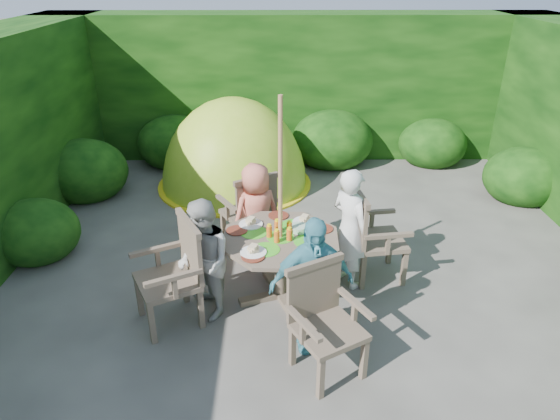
{
  "coord_description": "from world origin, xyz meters",
  "views": [
    {
      "loc": [
        -0.4,
        -5.14,
        3.26
      ],
      "look_at": [
        -0.36,
        -0.29,
        0.85
      ],
      "focal_mm": 32.0,
      "sensor_mm": 36.0,
      "label": 1
    }
  ],
  "objects_px": {
    "child_back": "(256,214)",
    "dome_tent": "(235,184)",
    "garden_chair_front": "(323,319)",
    "garden_chair_back": "(251,210)",
    "garden_chair_right": "(371,234)",
    "garden_chair_left": "(175,272)",
    "parasol_pole": "(280,205)",
    "child_front": "(312,285)",
    "child_left": "(204,261)",
    "child_right": "(350,229)",
    "patio_table": "(281,247)"
  },
  "relations": [
    {
      "from": "garden_chair_back",
      "to": "child_front",
      "type": "relative_size",
      "value": 0.74
    },
    {
      "from": "garden_chair_front",
      "to": "child_front",
      "type": "height_order",
      "value": "child_front"
    },
    {
      "from": "child_right",
      "to": "garden_chair_right",
      "type": "bearing_deg",
      "value": -102.05
    },
    {
      "from": "child_back",
      "to": "dome_tent",
      "type": "relative_size",
      "value": 0.44
    },
    {
      "from": "child_right",
      "to": "child_left",
      "type": "height_order",
      "value": "child_right"
    },
    {
      "from": "garden_chair_right",
      "to": "garden_chair_left",
      "type": "xyz_separation_m",
      "value": [
        -2.05,
        -0.75,
        0.01
      ]
    },
    {
      "from": "child_right",
      "to": "child_left",
      "type": "distance_m",
      "value": 1.6
    },
    {
      "from": "parasol_pole",
      "to": "child_front",
      "type": "distance_m",
      "value": 0.91
    },
    {
      "from": "patio_table",
      "to": "child_right",
      "type": "bearing_deg",
      "value": 19.92
    },
    {
      "from": "child_left",
      "to": "child_right",
      "type": "bearing_deg",
      "value": 85.23
    },
    {
      "from": "child_right",
      "to": "garden_chair_back",
      "type": "bearing_deg",
      "value": 19.73
    },
    {
      "from": "garden_chair_front",
      "to": "child_front",
      "type": "relative_size",
      "value": 0.72
    },
    {
      "from": "parasol_pole",
      "to": "child_right",
      "type": "distance_m",
      "value": 0.9
    },
    {
      "from": "parasol_pole",
      "to": "garden_chair_left",
      "type": "distance_m",
      "value": 1.22
    },
    {
      "from": "garden_chair_right",
      "to": "garden_chair_left",
      "type": "height_order",
      "value": "garden_chair_left"
    },
    {
      "from": "parasol_pole",
      "to": "garden_chair_back",
      "type": "relative_size",
      "value": 2.21
    },
    {
      "from": "patio_table",
      "to": "child_right",
      "type": "relative_size",
      "value": 1.19
    },
    {
      "from": "garden_chair_front",
      "to": "child_back",
      "type": "xyz_separation_m",
      "value": [
        -0.64,
        1.79,
        0.1
      ]
    },
    {
      "from": "child_right",
      "to": "dome_tent",
      "type": "bearing_deg",
      "value": -8.17
    },
    {
      "from": "patio_table",
      "to": "garden_chair_left",
      "type": "distance_m",
      "value": 1.09
    },
    {
      "from": "parasol_pole",
      "to": "child_back",
      "type": "relative_size",
      "value": 1.77
    },
    {
      "from": "garden_chair_back",
      "to": "child_right",
      "type": "height_order",
      "value": "child_right"
    },
    {
      "from": "garden_chair_left",
      "to": "child_left",
      "type": "distance_m",
      "value": 0.3
    },
    {
      "from": "garden_chair_back",
      "to": "child_front",
      "type": "xyz_separation_m",
      "value": [
        0.63,
        -1.79,
        0.14
      ]
    },
    {
      "from": "parasol_pole",
      "to": "garden_chair_left",
      "type": "bearing_deg",
      "value": -160.64
    },
    {
      "from": "parasol_pole",
      "to": "garden_chair_right",
      "type": "distance_m",
      "value": 1.22
    },
    {
      "from": "garden_chair_left",
      "to": "child_left",
      "type": "relative_size",
      "value": 0.82
    },
    {
      "from": "garden_chair_back",
      "to": "child_right",
      "type": "distance_m",
      "value": 1.35
    },
    {
      "from": "patio_table",
      "to": "child_left",
      "type": "distance_m",
      "value": 0.8
    },
    {
      "from": "garden_chair_front",
      "to": "patio_table",
      "type": "bearing_deg",
      "value": 79.75
    },
    {
      "from": "child_front",
      "to": "dome_tent",
      "type": "distance_m",
      "value": 4.0
    },
    {
      "from": "parasol_pole",
      "to": "child_right",
      "type": "xyz_separation_m",
      "value": [
        0.75,
        0.27,
        -0.41
      ]
    },
    {
      "from": "garden_chair_left",
      "to": "child_right",
      "type": "xyz_separation_m",
      "value": [
        1.78,
        0.63,
        0.13
      ]
    },
    {
      "from": "parasol_pole",
      "to": "child_back",
      "type": "xyz_separation_m",
      "value": [
        -0.27,
        0.75,
        -0.48
      ]
    },
    {
      "from": "child_left",
      "to": "garden_chair_left",
      "type": "bearing_deg",
      "value": -97.18
    },
    {
      "from": "parasol_pole",
      "to": "garden_chair_left",
      "type": "relative_size",
      "value": 2.11
    },
    {
      "from": "dome_tent",
      "to": "child_left",
      "type": "bearing_deg",
      "value": -105.12
    },
    {
      "from": "dome_tent",
      "to": "garden_chair_back",
      "type": "bearing_deg",
      "value": -94.53
    },
    {
      "from": "garden_chair_back",
      "to": "dome_tent",
      "type": "relative_size",
      "value": 0.35
    },
    {
      "from": "garden_chair_right",
      "to": "parasol_pole",
      "type": "bearing_deg",
      "value": 103.29
    },
    {
      "from": "child_back",
      "to": "child_front",
      "type": "relative_size",
      "value": 0.93
    },
    {
      "from": "child_right",
      "to": "child_back",
      "type": "xyz_separation_m",
      "value": [
        -1.03,
        0.48,
        -0.06
      ]
    },
    {
      "from": "child_back",
      "to": "dome_tent",
      "type": "bearing_deg",
      "value": -111.03
    },
    {
      "from": "patio_table",
      "to": "parasol_pole",
      "type": "bearing_deg",
      "value": -147.2
    },
    {
      "from": "garden_chair_front",
      "to": "child_front",
      "type": "xyz_separation_m",
      "value": [
        -0.09,
        0.28,
        0.15
      ]
    },
    {
      "from": "patio_table",
      "to": "garden_chair_left",
      "type": "height_order",
      "value": "garden_chair_left"
    },
    {
      "from": "child_back",
      "to": "garden_chair_back",
      "type": "bearing_deg",
      "value": -105.26
    },
    {
      "from": "child_back",
      "to": "dome_tent",
      "type": "xyz_separation_m",
      "value": [
        -0.44,
        2.31,
        -0.62
      ]
    },
    {
      "from": "child_front",
      "to": "child_left",
      "type": "bearing_deg",
      "value": 141.67
    },
    {
      "from": "dome_tent",
      "to": "child_right",
      "type": "bearing_deg",
      "value": -76.77
    }
  ]
}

